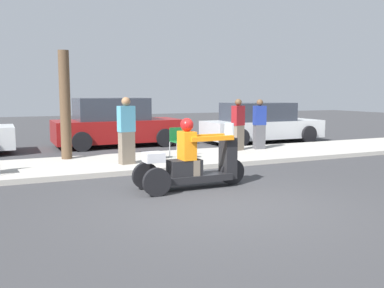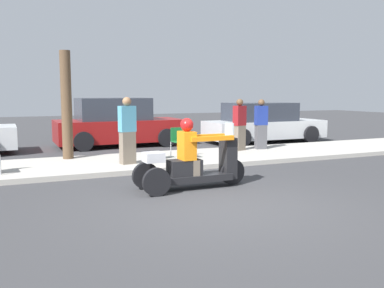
{
  "view_description": "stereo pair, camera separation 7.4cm",
  "coord_description": "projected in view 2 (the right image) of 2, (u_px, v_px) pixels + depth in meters",
  "views": [
    {
      "loc": [
        -3.33,
        -6.12,
        1.88
      ],
      "look_at": [
        0.09,
        1.41,
        0.88
      ],
      "focal_mm": 40.0,
      "sensor_mm": 36.0,
      "label": 1
    },
    {
      "loc": [
        -3.26,
        -6.15,
        1.88
      ],
      "look_at": [
        0.09,
        1.41,
        0.88
      ],
      "focal_mm": 40.0,
      "sensor_mm": 36.0,
      "label": 2
    }
  ],
  "objects": [
    {
      "name": "ground_plane",
      "position": [
        222.0,
        206.0,
        7.11
      ],
      "size": [
        60.0,
        60.0,
        0.0
      ],
      "primitive_type": "plane",
      "color": "#38383A"
    },
    {
      "name": "sidewalk_strip",
      "position": [
        140.0,
        162.0,
        11.28
      ],
      "size": [
        28.0,
        2.8,
        0.12
      ],
      "color": "#B2ADA3",
      "rests_on": "ground"
    },
    {
      "name": "motorcycle_trike",
      "position": [
        193.0,
        164.0,
        8.38
      ],
      "size": [
        2.28,
        0.76,
        1.39
      ],
      "color": "black",
      "rests_on": "ground"
    },
    {
      "name": "spectator_far_back",
      "position": [
        127.0,
        132.0,
        10.54
      ],
      "size": [
        0.43,
        0.3,
        1.65
      ],
      "color": "#726656",
      "rests_on": "sidewalk_strip"
    },
    {
      "name": "spectator_by_tree",
      "position": [
        239.0,
        126.0,
        13.04
      ],
      "size": [
        0.42,
        0.33,
        1.57
      ],
      "color": "#726656",
      "rests_on": "sidewalk_strip"
    },
    {
      "name": "spectator_mid_group",
      "position": [
        261.0,
        125.0,
        13.36
      ],
      "size": [
        0.4,
        0.27,
        1.56
      ],
      "color": "#515156",
      "rests_on": "sidewalk_strip"
    },
    {
      "name": "folding_chair_set_back",
      "position": [
        180.0,
        139.0,
        11.56
      ],
      "size": [
        0.49,
        0.49,
        0.82
      ],
      "color": "#A5A8AD",
      "rests_on": "sidewalk_strip"
    },
    {
      "name": "parked_car_lot_left",
      "position": [
        117.0,
        124.0,
        15.07
      ],
      "size": [
        4.38,
        2.11,
        1.69
      ],
      "color": "maroon",
      "rests_on": "ground"
    },
    {
      "name": "parked_car_lot_far",
      "position": [
        263.0,
        124.0,
        16.18
      ],
      "size": [
        4.57,
        1.92,
        1.5
      ],
      "color": "silver",
      "rests_on": "ground"
    },
    {
      "name": "tree_trunk",
      "position": [
        66.0,
        105.0,
        11.31
      ],
      "size": [
        0.28,
        0.28,
        2.86
      ],
      "color": "brown",
      "rests_on": "sidewalk_strip"
    }
  ]
}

